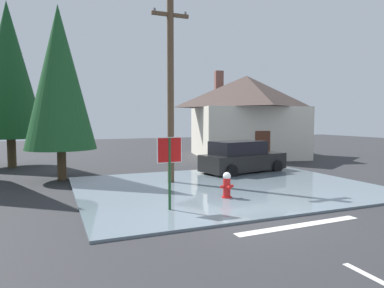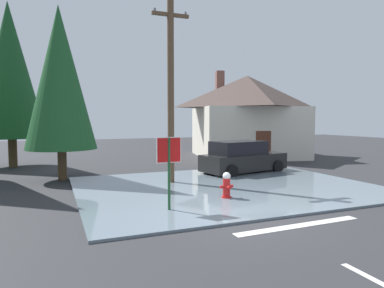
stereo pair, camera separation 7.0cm
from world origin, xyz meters
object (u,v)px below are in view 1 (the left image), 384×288
object	(u,v)px
stop_sign_near	(170,159)
parked_car	(242,158)
pine_tree_mid_left	(59,78)
house	(246,115)
utility_pole	(171,89)
pine_tree_tall_left	(9,70)
fire_hydrant	(227,186)

from	to	relation	value
stop_sign_near	parked_car	bearing A→B (deg)	44.15
pine_tree_mid_left	parked_car	bearing A→B (deg)	-9.45
house	pine_tree_mid_left	bearing A→B (deg)	-156.82
utility_pole	pine_tree_tall_left	bearing A→B (deg)	129.43
parked_car	house	bearing A→B (deg)	57.49
pine_tree_tall_left	utility_pole	bearing A→B (deg)	-50.57
house	parked_car	size ratio (longest dim) A/B	1.92
house	stop_sign_near	bearing A→B (deg)	-129.08
house	pine_tree_tall_left	world-z (taller)	pine_tree_tall_left
stop_sign_near	pine_tree_mid_left	bearing A→B (deg)	111.56
utility_pole	pine_tree_tall_left	size ratio (longest dim) A/B	0.82
stop_sign_near	fire_hydrant	size ratio (longest dim) A/B	2.35
house	fire_hydrant	bearing A→B (deg)	-123.76
stop_sign_near	utility_pole	bearing A→B (deg)	70.63
fire_hydrant	pine_tree_tall_left	xyz separation A→B (m)	(-7.61, 11.81, 5.05)
utility_pole	pine_tree_tall_left	xyz separation A→B (m)	(-6.80, 8.28, 1.50)
pine_tree_mid_left	utility_pole	bearing A→B (deg)	-32.50
fire_hydrant	utility_pole	bearing A→B (deg)	102.86
utility_pole	pine_tree_mid_left	distance (m)	5.12
parked_car	pine_tree_mid_left	xyz separation A→B (m)	(-8.55, 1.42, 3.81)
stop_sign_near	house	distance (m)	16.30
fire_hydrant	stop_sign_near	bearing A→B (deg)	-161.88
house	pine_tree_mid_left	xyz separation A→B (m)	(-13.01, -5.57, 1.51)
stop_sign_near	utility_pole	xyz separation A→B (m)	(1.51, 4.30, 2.42)
utility_pole	house	xyz separation A→B (m)	(8.72, 8.30, -0.92)
pine_tree_mid_left	stop_sign_near	bearing A→B (deg)	-68.44
pine_tree_mid_left	house	bearing A→B (deg)	23.18
pine_tree_tall_left	pine_tree_mid_left	bearing A→B (deg)	-65.59
pine_tree_tall_left	pine_tree_mid_left	xyz separation A→B (m)	(2.52, -5.54, -0.92)
pine_tree_tall_left	pine_tree_mid_left	size ratio (longest dim) A/B	1.20
stop_sign_near	parked_car	world-z (taller)	stop_sign_near
stop_sign_near	parked_car	xyz separation A→B (m)	(5.77, 5.61, -0.81)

